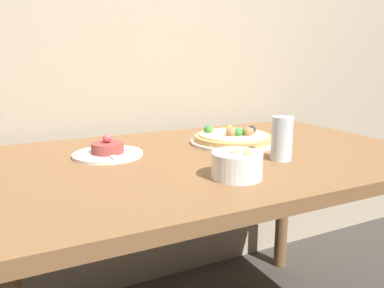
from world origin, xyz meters
The scene contains 5 objects.
dining_table centered at (0.00, 0.42, 0.64)m, with size 1.33×0.84×0.73m.
pizza_plate centered at (0.14, 0.52, 0.75)m, with size 0.30×0.30×0.06m.
tartare_plate centered at (-0.30, 0.54, 0.75)m, with size 0.21×0.21×0.07m.
small_bowl centered at (-0.06, 0.18, 0.77)m, with size 0.13×0.13×0.07m.
drinking_glass centered at (0.15, 0.27, 0.79)m, with size 0.06×0.06×0.13m.
Camera 1 is at (-0.56, -0.56, 1.02)m, focal length 35.00 mm.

